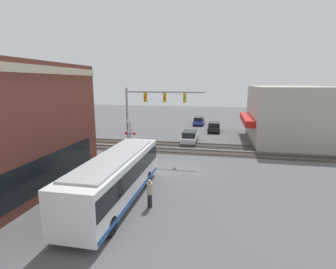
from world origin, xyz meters
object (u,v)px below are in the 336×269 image
at_px(city_bus, 116,177).
at_px(crossing_signal, 130,133).
at_px(pedestrian_near_bus, 150,193).
at_px(parked_car_blue, 199,121).
at_px(parked_car_silver, 190,137).
at_px(parked_car_black, 214,127).

xyz_separation_m(city_bus, crossing_signal, (10.47, 2.72, 0.62)).
distance_m(crossing_signal, pedestrian_near_bus, 11.91).
bearing_deg(parked_car_blue, crossing_signal, 165.96).
xyz_separation_m(parked_car_silver, parked_car_blue, (14.22, -0.00, -0.03)).
xyz_separation_m(crossing_signal, parked_car_silver, (7.07, -5.32, -1.61)).
bearing_deg(pedestrian_near_bus, parked_car_silver, -1.17).
height_order(crossing_signal, parked_car_blue, crossing_signal).
bearing_deg(parked_car_silver, parked_car_blue, -0.00).
distance_m(city_bus, parked_car_blue, 31.89).
xyz_separation_m(parked_car_silver, parked_car_black, (7.90, -2.80, -0.01)).
xyz_separation_m(city_bus, parked_car_silver, (17.55, -2.60, -0.99)).
relative_size(parked_car_silver, pedestrian_near_bus, 2.74).
height_order(parked_car_silver, pedestrian_near_bus, pedestrian_near_bus).
bearing_deg(parked_car_silver, parked_car_black, -19.51).
distance_m(parked_car_black, pedestrian_near_bus, 25.91).
relative_size(city_bus, crossing_signal, 2.81).
height_order(parked_car_black, pedestrian_near_bus, pedestrian_near_bus).
bearing_deg(parked_car_black, city_bus, 168.02).
distance_m(city_bus, parked_car_black, 26.03).
bearing_deg(parked_car_silver, city_bus, 171.57).
xyz_separation_m(crossing_signal, parked_car_black, (14.97, -8.12, -1.62)).
bearing_deg(pedestrian_near_bus, crossing_signal, 24.80).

